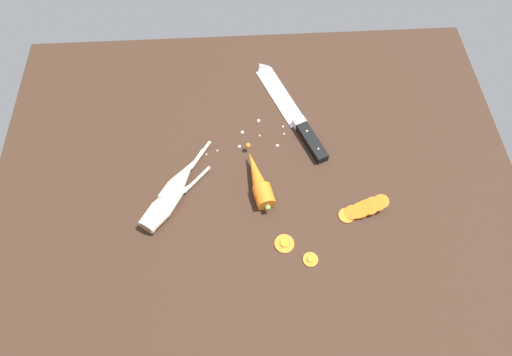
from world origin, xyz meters
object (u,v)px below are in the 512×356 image
at_px(parsnip_mid_left, 180,181).
at_px(parsnip_mid_right, 170,204).
at_px(whole_carrot, 259,180).
at_px(carrot_slice_stray_near, 311,259).
at_px(parsnip_front, 165,200).
at_px(carrot_slice_stray_mid, 284,243).
at_px(carrot_slice_stack, 365,208).
at_px(chefs_knife, 288,107).

distance_m(parsnip_mid_left, parsnip_mid_right, 0.06).
xyz_separation_m(whole_carrot, carrot_slice_stray_near, (0.10, -0.18, -0.02)).
bearing_deg(parsnip_front, parsnip_mid_right, -41.71).
bearing_deg(parsnip_mid_left, whole_carrot, -3.25).
relative_size(whole_carrot, carrot_slice_stray_mid, 4.19).
xyz_separation_m(carrot_slice_stray_near, carrot_slice_stray_mid, (-0.05, 0.04, -0.00)).
relative_size(parsnip_mid_left, parsnip_mid_right, 1.12).
xyz_separation_m(parsnip_front, carrot_slice_stray_mid, (0.25, -0.11, -0.02)).
relative_size(carrot_slice_stray_near, carrot_slice_stray_mid, 0.76).
bearing_deg(carrot_slice_stray_near, carrot_slice_stack, 38.83).
distance_m(parsnip_mid_right, carrot_slice_stray_near, 0.32).
bearing_deg(carrot_slice_stack, parsnip_mid_right, 175.67).
height_order(carrot_slice_stack, carrot_slice_stray_mid, carrot_slice_stack).
relative_size(parsnip_mid_left, carrot_slice_stray_near, 5.35).
height_order(chefs_knife, whole_carrot, whole_carrot).
xyz_separation_m(parsnip_front, parsnip_mid_right, (0.01, -0.01, 0.00)).
distance_m(chefs_knife, parsnip_mid_left, 0.33).
height_order(whole_carrot, parsnip_mid_left, whole_carrot).
xyz_separation_m(carrot_slice_stack, carrot_slice_stray_mid, (-0.18, -0.07, -0.01)).
height_order(whole_carrot, carrot_slice_stray_near, whole_carrot).
bearing_deg(chefs_knife, whole_carrot, -111.76).
relative_size(parsnip_front, parsnip_mid_right, 1.37).
distance_m(carrot_slice_stray_near, carrot_slice_stray_mid, 0.06).
bearing_deg(carrot_slice_stray_near, parsnip_front, 154.39).
bearing_deg(carrot_slice_stray_mid, parsnip_mid_left, 145.07).
height_order(chefs_knife, carrot_slice_stray_near, chefs_knife).
height_order(parsnip_mid_left, carrot_slice_stack, parsnip_mid_left).
relative_size(parsnip_front, parsnip_mid_left, 1.23).
xyz_separation_m(parsnip_front, carrot_slice_stray_near, (0.30, -0.15, -0.02)).
xyz_separation_m(chefs_knife, carrot_slice_stack, (0.14, -0.29, 0.01)).
distance_m(parsnip_front, carrot_slice_stack, 0.44).
bearing_deg(parsnip_front, whole_carrot, 10.21).
height_order(whole_carrot, carrot_slice_stray_mid, whole_carrot).
height_order(parsnip_mid_right, carrot_slice_stray_near, parsnip_mid_right).
xyz_separation_m(parsnip_mid_right, carrot_slice_stray_mid, (0.24, -0.10, -0.02)).
distance_m(parsnip_mid_left, carrot_slice_stray_mid, 0.27).
bearing_deg(carrot_slice_stack, parsnip_front, 174.64).
distance_m(chefs_knife, carrot_slice_stray_near, 0.40).
bearing_deg(whole_carrot, carrot_slice_stray_near, -62.26).
bearing_deg(chefs_knife, carrot_slice_stray_near, -88.55).
distance_m(parsnip_mid_left, carrot_slice_stray_near, 0.33).
bearing_deg(whole_carrot, parsnip_front, -169.79).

